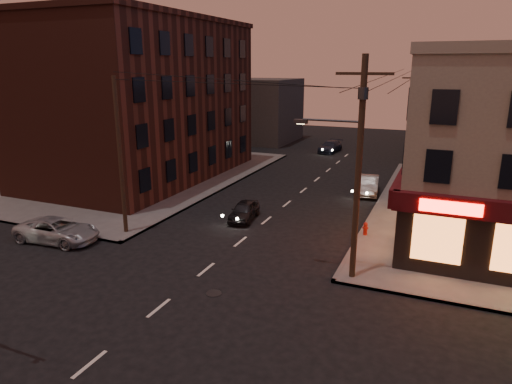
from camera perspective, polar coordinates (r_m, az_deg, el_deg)
The scene contains 14 objects.
ground at distance 19.86m, azimuth -12.05°, elevation -14.00°, with size 120.00×120.00×0.00m, color black.
sidewalk_nw at distance 44.48m, azimuth -17.21°, elevation 2.38°, with size 24.00×28.00×0.15m, color #514F4C.
brick_apartment at distance 41.35m, azimuth -14.16°, elevation 10.89°, with size 12.00×20.00×13.00m, color #471F17.
bg_building_ne_a at distance 52.44m, azimuth 27.13°, elevation 7.09°, with size 10.00×12.00×7.00m, color #3F3D3A.
bg_building_nw at distance 60.87m, azimuth 0.43°, elevation 10.20°, with size 9.00×10.00×8.00m, color #3F3D3A.
bg_building_ne_b at distance 66.30m, azimuth 24.66°, elevation 8.37°, with size 8.00×8.00×6.00m, color #3F3D3A.
utility_pole_main at distance 20.45m, azimuth 12.45°, elevation 4.13°, with size 4.20×0.44×10.00m.
utility_pole_far at distance 46.35m, azimuth 18.78°, elevation 8.51°, with size 0.26×0.26×9.00m, color #382619.
utility_pole_west at distance 27.13m, azimuth -16.62°, elevation 4.21°, with size 0.24×0.24×9.00m, color #382619.
suv_cross at distance 28.26m, azimuth -23.59°, elevation -4.40°, with size 2.22×4.82×1.34m, color #989DA1.
sedan_near at distance 29.56m, azimuth -1.51°, elevation -2.35°, with size 1.41×3.50×1.19m, color black.
sedan_mid at distance 36.50m, azimuth 13.85°, elevation 0.85°, with size 1.48×4.25×1.40m, color slate.
sedan_far at distance 53.52m, azimuth 9.26°, elevation 5.62°, with size 1.79×4.40×1.28m, color #192132.
fire_hydrant at distance 27.29m, azimuth 13.52°, elevation -4.40°, with size 0.34×0.34×0.77m.
Camera 1 is at (10.30, -13.94, 9.68)m, focal length 32.00 mm.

